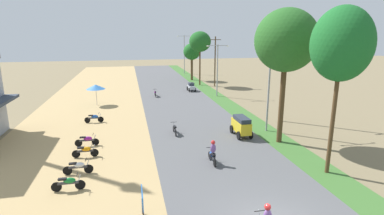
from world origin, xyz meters
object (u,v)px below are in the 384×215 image
at_px(parked_motorbike_fourth, 87,140).
at_px(parked_motorbike_fifth, 94,118).
at_px(parked_motorbike_second, 78,167).
at_px(median_tree_second, 286,41).
at_px(median_tree_nearest, 342,45).
at_px(car_hatchback_silver, 191,87).
at_px(parked_motorbike_nearest, 69,182).
at_px(motorbike_ahead_second, 213,152).
at_px(median_tree_third, 200,42).
at_px(median_tree_fourth, 192,52).
at_px(streetlamp_far, 184,52).
at_px(parked_motorbike_third, 86,150).
at_px(streetlamp_near, 269,80).
at_px(motorbike_ahead_third, 175,128).
at_px(street_signboard, 142,200).
at_px(streetlamp_mid, 217,66).
at_px(car_van_yellow, 241,125).
at_px(utility_pole_far, 286,70).
at_px(motorbike_ahead_fourth, 155,93).
at_px(utility_pole_near, 215,61).
at_px(vendor_umbrella, 96,87).

distance_m(parked_motorbike_fourth, parked_motorbike_fifth, 6.42).
distance_m(parked_motorbike_second, median_tree_second, 16.81).
height_order(median_tree_nearest, car_hatchback_silver, median_tree_nearest).
distance_m(parked_motorbike_nearest, motorbike_ahead_second, 8.89).
bearing_deg(median_tree_third, median_tree_second, -90.13).
xyz_separation_m(median_tree_fourth, streetlamp_far, (0.34, 9.42, -0.50)).
bearing_deg(streetlamp_far, motorbike_ahead_second, -98.20).
height_order(parked_motorbike_third, streetlamp_near, streetlamp_near).
distance_m(streetlamp_near, streetlamp_far, 40.09).
xyz_separation_m(car_hatchback_silver, motorbike_ahead_third, (-5.45, -19.09, -0.17)).
relative_size(street_signboard, streetlamp_mid, 0.21).
height_order(median_tree_nearest, car_van_yellow, median_tree_nearest).
distance_m(parked_motorbike_second, parked_motorbike_third, 2.64).
bearing_deg(utility_pole_far, street_signboard, -136.40).
xyz_separation_m(parked_motorbike_second, street_signboard, (3.65, -5.59, 0.55)).
bearing_deg(median_tree_third, median_tree_nearest, -89.56).
bearing_deg(motorbike_ahead_fourth, parked_motorbike_nearest, -105.87).
bearing_deg(parked_motorbike_fifth, median_tree_fourth, 59.02).
height_order(car_hatchback_silver, motorbike_ahead_second, motorbike_ahead_second).
bearing_deg(streetlamp_mid, median_tree_third, 91.15).
xyz_separation_m(streetlamp_near, motorbike_ahead_third, (-8.16, 0.75, -4.01)).
bearing_deg(streetlamp_near, parked_motorbike_second, -159.99).
xyz_separation_m(parked_motorbike_fifth, motorbike_ahead_second, (8.67, -11.54, 0.30)).
relative_size(median_tree_fourth, streetlamp_near, 0.85).
relative_size(utility_pole_near, car_hatchback_silver, 3.99).
distance_m(median_tree_third, motorbike_ahead_third, 26.28).
relative_size(parked_motorbike_second, parked_motorbike_third, 1.00).
xyz_separation_m(parked_motorbike_nearest, utility_pole_near, (17.35, 31.16, 3.64)).
bearing_deg(parked_motorbike_second, streetlamp_near, 20.01).
bearing_deg(streetlamp_far, motorbike_ahead_fourth, -109.85).
distance_m(parked_motorbike_nearest, motorbike_ahead_fourth, 25.39).
distance_m(parked_motorbike_second, vendor_umbrella, 18.87).
bearing_deg(utility_pole_near, car_hatchback_silver, -141.35).
bearing_deg(streetlamp_mid, utility_pole_far, -77.20).
distance_m(parked_motorbike_third, median_tree_third, 32.16).
height_order(vendor_umbrella, streetlamp_far, streetlamp_far).
relative_size(utility_pole_far, car_hatchback_silver, 4.85).
bearing_deg(motorbike_ahead_second, car_van_yellow, 51.41).
xyz_separation_m(parked_motorbike_fourth, median_tree_third, (14.97, 25.54, 6.59)).
bearing_deg(streetlamp_near, motorbike_ahead_fourth, 116.33).
bearing_deg(parked_motorbike_nearest, parked_motorbike_fourth, 88.75).
distance_m(parked_motorbike_third, median_tree_nearest, 17.67).
xyz_separation_m(street_signboard, motorbike_ahead_fourth, (3.08, 28.00, -0.53)).
distance_m(parked_motorbike_fourth, motorbike_ahead_third, 7.14).
xyz_separation_m(parked_motorbike_fourth, street_signboard, (3.71, -10.46, 0.55)).
distance_m(parked_motorbike_third, parked_motorbike_fourth, 2.24).
bearing_deg(median_tree_third, motorbike_ahead_third, -108.26).
height_order(motorbike_ahead_third, motorbike_ahead_fourth, same).
xyz_separation_m(median_tree_nearest, median_tree_second, (-0.32, 5.62, 0.07)).
relative_size(parked_motorbike_second, motorbike_ahead_fourth, 1.00).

